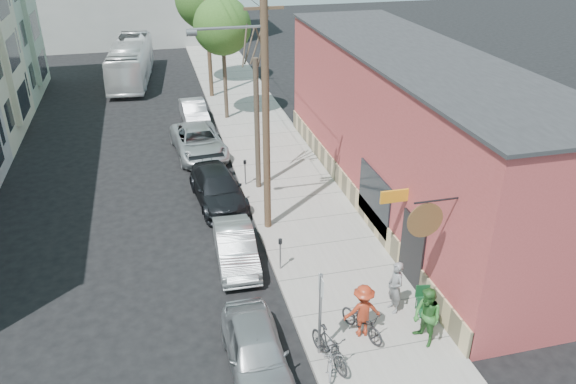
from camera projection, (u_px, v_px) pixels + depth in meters
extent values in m
plane|color=black|center=(222.00, 293.00, 19.23)|extent=(120.00, 120.00, 0.00)
cube|color=gray|center=(272.00, 156.00, 29.62)|extent=(4.50, 58.00, 0.15)
cube|color=#A63D3E|center=(410.00, 131.00, 24.02)|extent=(5.00, 20.00, 6.50)
cube|color=#2B2B2D|center=(418.00, 54.00, 22.52)|extent=(5.20, 20.20, 0.12)
cube|color=tan|center=(351.00, 194.00, 24.71)|extent=(0.10, 20.00, 1.10)
cube|color=black|center=(412.00, 252.00, 19.18)|extent=(0.10, 1.60, 2.60)
cube|color=black|center=(374.00, 198.00, 22.07)|extent=(0.08, 3.00, 2.20)
cylinder|color=brown|center=(425.00, 220.00, 15.90)|extent=(1.10, 0.06, 1.10)
cube|color=orange|center=(394.00, 196.00, 18.95)|extent=(1.00, 0.08, 0.45)
cube|color=beige|center=(3.00, 56.00, 30.73)|extent=(1.10, 3.20, 7.00)
cube|color=#9BAE94|center=(27.00, 29.00, 37.64)|extent=(1.10, 3.20, 7.00)
cube|color=slate|center=(320.00, 315.00, 15.84)|extent=(0.07, 0.07, 2.80)
cube|color=silver|center=(321.00, 286.00, 15.39)|extent=(0.02, 0.45, 0.60)
cylinder|color=slate|center=(280.00, 256.00, 20.05)|extent=(0.06, 0.06, 1.10)
cylinder|color=black|center=(280.00, 241.00, 19.78)|extent=(0.14, 0.14, 0.18)
cylinder|color=slate|center=(245.00, 174.00, 26.17)|extent=(0.06, 0.06, 1.10)
cylinder|color=black|center=(245.00, 162.00, 25.90)|extent=(0.14, 0.14, 0.18)
cylinder|color=#503A28|center=(266.00, 109.00, 20.72)|extent=(0.28, 0.28, 10.00)
cube|color=#503A28|center=(264.00, 8.00, 19.08)|extent=(1.40, 0.10, 0.10)
cylinder|color=slate|center=(192.00, 33.00, 18.86)|extent=(0.35, 0.24, 0.24)
cylinder|color=#503A28|center=(207.00, 21.00, 36.50)|extent=(0.28, 0.28, 10.00)
cylinder|color=#44392C|center=(257.00, 126.00, 24.86)|extent=(0.24, 0.24, 6.03)
cylinder|color=#44392C|center=(225.00, 76.00, 33.63)|extent=(0.24, 0.24, 5.21)
sphere|color=#366322|center=(222.00, 26.00, 32.30)|extent=(3.36, 3.36, 3.36)
cylinder|color=#44392C|center=(209.00, 45.00, 40.18)|extent=(0.24, 0.24, 5.68)
imported|color=slate|center=(395.00, 287.00, 17.80)|extent=(0.50, 0.70, 1.81)
imported|color=#2C6829|center=(427.00, 317.00, 16.44)|extent=(0.91, 1.06, 1.90)
imported|color=maroon|center=(363.00, 311.00, 16.80)|extent=(1.19, 0.75, 1.76)
imported|color=black|center=(362.00, 322.00, 16.99)|extent=(1.24, 1.87, 0.93)
imported|color=black|center=(329.00, 347.00, 15.88)|extent=(0.99, 1.92, 1.11)
imported|color=gray|center=(331.00, 355.00, 15.80)|extent=(1.06, 1.71, 0.85)
imported|color=#9B9EA3|center=(256.00, 351.00, 15.76)|extent=(1.65, 4.11, 1.40)
imported|color=#B0B5B8|center=(236.00, 247.00, 20.62)|extent=(1.53, 4.02, 1.31)
imported|color=black|center=(218.00, 188.00, 24.83)|extent=(2.39, 4.99, 1.40)
imported|color=#B1B6B9|center=(199.00, 142.00, 29.62)|extent=(2.87, 5.46, 1.47)
imported|color=#ABAEB3|center=(194.00, 112.00, 34.16)|extent=(1.61, 4.09, 1.32)
imported|color=white|center=(131.00, 61.00, 41.98)|extent=(3.50, 10.74, 2.94)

